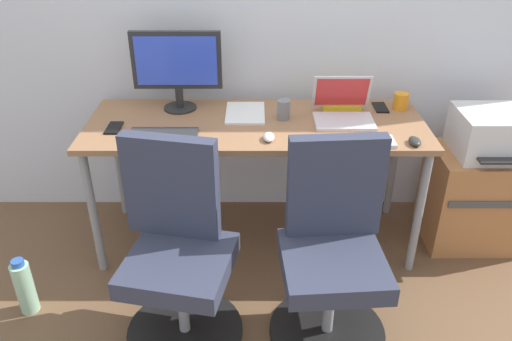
{
  "coord_description": "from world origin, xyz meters",
  "views": [
    {
      "loc": [
        0.0,
        -2.46,
        1.86
      ],
      "look_at": [
        0.0,
        -0.05,
        0.49
      ],
      "focal_mm": 35.77,
      "sensor_mm": 36.0,
      "label": 1
    }
  ],
  "objects_px": {
    "office_chair_left": "(178,254)",
    "office_chair_right": "(332,254)",
    "side_cabinet": "(476,197)",
    "open_laptop": "(343,109)",
    "coffee_mug": "(401,101)",
    "water_bottle_on_floor": "(25,287)",
    "desktop_monitor": "(177,65)",
    "printer": "(492,133)"
  },
  "relations": [
    {
      "from": "open_laptop",
      "to": "coffee_mug",
      "type": "relative_size",
      "value": 3.37
    },
    {
      "from": "office_chair_right",
      "to": "coffee_mug",
      "type": "relative_size",
      "value": 10.22
    },
    {
      "from": "desktop_monitor",
      "to": "open_laptop",
      "type": "bearing_deg",
      "value": -8.72
    },
    {
      "from": "water_bottle_on_floor",
      "to": "office_chair_right",
      "type": "bearing_deg",
      "value": -3.64
    },
    {
      "from": "side_cabinet",
      "to": "open_laptop",
      "type": "relative_size",
      "value": 1.83
    },
    {
      "from": "office_chair_left",
      "to": "printer",
      "type": "bearing_deg",
      "value": 23.2
    },
    {
      "from": "water_bottle_on_floor",
      "to": "desktop_monitor",
      "type": "distance_m",
      "value": 1.35
    },
    {
      "from": "office_chair_right",
      "to": "printer",
      "type": "distance_m",
      "value": 1.18
    },
    {
      "from": "office_chair_left",
      "to": "desktop_monitor",
      "type": "distance_m",
      "value": 1.05
    },
    {
      "from": "open_laptop",
      "to": "coffee_mug",
      "type": "bearing_deg",
      "value": 21.36
    },
    {
      "from": "open_laptop",
      "to": "water_bottle_on_floor",
      "type": "bearing_deg",
      "value": -158.01
    },
    {
      "from": "printer",
      "to": "desktop_monitor",
      "type": "bearing_deg",
      "value": 173.87
    },
    {
      "from": "desktop_monitor",
      "to": "coffee_mug",
      "type": "relative_size",
      "value": 5.22
    },
    {
      "from": "office_chair_right",
      "to": "printer",
      "type": "height_order",
      "value": "office_chair_right"
    },
    {
      "from": "printer",
      "to": "office_chair_right",
      "type": "bearing_deg",
      "value": -143.33
    },
    {
      "from": "office_chair_right",
      "to": "water_bottle_on_floor",
      "type": "height_order",
      "value": "office_chair_right"
    },
    {
      "from": "office_chair_left",
      "to": "office_chair_right",
      "type": "distance_m",
      "value": 0.68
    },
    {
      "from": "desktop_monitor",
      "to": "coffee_mug",
      "type": "height_order",
      "value": "desktop_monitor"
    },
    {
      "from": "office_chair_left",
      "to": "coffee_mug",
      "type": "height_order",
      "value": "office_chair_left"
    },
    {
      "from": "side_cabinet",
      "to": "water_bottle_on_floor",
      "type": "bearing_deg",
      "value": -165.97
    },
    {
      "from": "office_chair_left",
      "to": "office_chair_right",
      "type": "xyz_separation_m",
      "value": [
        0.68,
        0.0,
        0.0
      ]
    },
    {
      "from": "side_cabinet",
      "to": "printer",
      "type": "height_order",
      "value": "printer"
    },
    {
      "from": "office_chair_left",
      "to": "printer",
      "type": "height_order",
      "value": "office_chair_left"
    },
    {
      "from": "office_chair_left",
      "to": "side_cabinet",
      "type": "xyz_separation_m",
      "value": [
        1.61,
        0.69,
        -0.14
      ]
    },
    {
      "from": "office_chair_left",
      "to": "printer",
      "type": "xyz_separation_m",
      "value": [
        1.61,
        0.69,
        0.26
      ]
    },
    {
      "from": "open_laptop",
      "to": "office_chair_right",
      "type": "bearing_deg",
      "value": -99.6
    },
    {
      "from": "printer",
      "to": "water_bottle_on_floor",
      "type": "relative_size",
      "value": 1.29
    },
    {
      "from": "water_bottle_on_floor",
      "to": "open_laptop",
      "type": "relative_size",
      "value": 1.0
    },
    {
      "from": "side_cabinet",
      "to": "coffee_mug",
      "type": "bearing_deg",
      "value": 158.83
    },
    {
      "from": "office_chair_right",
      "to": "desktop_monitor",
      "type": "relative_size",
      "value": 1.96
    },
    {
      "from": "side_cabinet",
      "to": "coffee_mug",
      "type": "distance_m",
      "value": 0.71
    },
    {
      "from": "side_cabinet",
      "to": "office_chair_left",
      "type": "bearing_deg",
      "value": -156.78
    },
    {
      "from": "printer",
      "to": "desktop_monitor",
      "type": "xyz_separation_m",
      "value": [
        -1.68,
        0.18,
        0.32
      ]
    },
    {
      "from": "office_chair_left",
      "to": "water_bottle_on_floor",
      "type": "bearing_deg",
      "value": 173.11
    },
    {
      "from": "side_cabinet",
      "to": "desktop_monitor",
      "type": "relative_size",
      "value": 1.18
    },
    {
      "from": "open_laptop",
      "to": "side_cabinet",
      "type": "bearing_deg",
      "value": -3.16
    },
    {
      "from": "office_chair_right",
      "to": "open_laptop",
      "type": "bearing_deg",
      "value": 80.4
    },
    {
      "from": "water_bottle_on_floor",
      "to": "desktop_monitor",
      "type": "xyz_separation_m",
      "value": [
        0.7,
        0.78,
        0.86
      ]
    },
    {
      "from": "office_chair_right",
      "to": "desktop_monitor",
      "type": "xyz_separation_m",
      "value": [
        -0.76,
        0.87,
        0.58
      ]
    },
    {
      "from": "desktop_monitor",
      "to": "open_laptop",
      "type": "height_order",
      "value": "desktop_monitor"
    },
    {
      "from": "side_cabinet",
      "to": "printer",
      "type": "xyz_separation_m",
      "value": [
        0.0,
        -0.0,
        0.4
      ]
    },
    {
      "from": "water_bottle_on_floor",
      "to": "coffee_mug",
      "type": "height_order",
      "value": "coffee_mug"
    }
  ]
}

